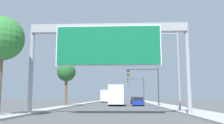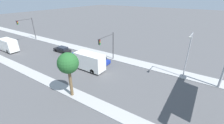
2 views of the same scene
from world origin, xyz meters
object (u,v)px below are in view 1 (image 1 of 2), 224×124
(car_mid_left, at_px, (138,102))
(car_far_left, at_px, (135,100))
(sign_gantry, at_px, (108,42))
(truck_box_primary, at_px, (106,96))
(truck_box_secondary, at_px, (117,95))
(street_lamp_right, at_px, (175,63))
(palm_tree_foreground, at_px, (2,39))
(palm_tree_background, at_px, (66,73))
(traffic_light_mid_block, at_px, (138,85))
(traffic_light_near_intersection, at_px, (147,79))

(car_mid_left, bearing_deg, car_far_left, 90.00)
(sign_gantry, xyz_separation_m, truck_box_primary, (-3.50, 45.85, -4.34))
(truck_box_secondary, distance_m, street_lamp_right, 17.97)
(sign_gantry, xyz_separation_m, car_far_left, (3.50, 33.33, -5.27))
(car_far_left, height_order, truck_box_primary, truck_box_primary)
(palm_tree_foreground, height_order, palm_tree_background, palm_tree_foreground)
(car_mid_left, distance_m, traffic_light_mid_block, 28.97)
(car_mid_left, xyz_separation_m, truck_box_secondary, (-3.50, 0.41, 1.03))
(traffic_light_near_intersection, distance_m, traffic_light_mid_block, 30.00)
(car_mid_left, relative_size, truck_box_primary, 0.62)
(car_far_left, height_order, palm_tree_background, palm_tree_background)
(truck_box_secondary, bearing_deg, street_lamp_right, -68.60)
(car_mid_left, height_order, truck_box_secondary, truck_box_secondary)
(palm_tree_background, distance_m, street_lamp_right, 18.84)
(traffic_light_mid_block, bearing_deg, sign_gantry, -95.97)
(palm_tree_foreground, distance_m, street_lamp_right, 16.30)
(car_mid_left, relative_size, palm_tree_foreground, 0.62)
(sign_gantry, distance_m, car_far_left, 33.93)
(car_mid_left, distance_m, truck_box_secondary, 3.67)
(sign_gantry, height_order, street_lamp_right, street_lamp_right)
(car_far_left, xyz_separation_m, traffic_light_mid_block, (1.75, 16.82, 3.91))
(sign_gantry, xyz_separation_m, traffic_light_near_intersection, (5.03, 20.15, -1.73))
(sign_gantry, distance_m, truck_box_primary, 46.19)
(traffic_light_near_intersection, bearing_deg, car_far_left, 96.62)
(sign_gantry, bearing_deg, traffic_light_near_intersection, 75.99)
(traffic_light_near_intersection, xyz_separation_m, traffic_light_mid_block, (0.22, 30.00, 0.36))
(traffic_light_near_intersection, relative_size, traffic_light_mid_block, 0.91)
(palm_tree_background, bearing_deg, car_far_left, 54.10)
(sign_gantry, xyz_separation_m, palm_tree_foreground, (-7.83, -2.37, -0.23))
(truck_box_secondary, height_order, street_lamp_right, street_lamp_right)
(palm_tree_foreground, bearing_deg, street_lamp_right, 28.68)
(street_lamp_right, bearing_deg, traffic_light_mid_block, 91.55)
(car_far_left, distance_m, traffic_light_near_intersection, 13.73)
(car_far_left, xyz_separation_m, palm_tree_background, (-11.15, -15.40, 4.46))
(sign_gantry, relative_size, truck_box_primary, 1.79)
(truck_box_secondary, distance_m, traffic_light_mid_block, 28.87)
(car_mid_left, height_order, traffic_light_near_intersection, traffic_light_near_intersection)
(palm_tree_background, bearing_deg, traffic_light_mid_block, 68.19)
(car_mid_left, height_order, car_far_left, car_far_left)
(palm_tree_background, bearing_deg, car_mid_left, 17.75)
(car_mid_left, bearing_deg, traffic_light_mid_block, 86.51)
(car_mid_left, distance_m, car_far_left, 11.83)
(sign_gantry, distance_m, truck_box_secondary, 22.32)
(traffic_light_mid_block, bearing_deg, car_mid_left, -93.49)
(car_mid_left, distance_m, palm_tree_background, 12.53)
(truck_box_primary, bearing_deg, street_lamp_right, -76.16)
(truck_box_primary, height_order, traffic_light_mid_block, traffic_light_mid_block)
(car_far_left, height_order, traffic_light_mid_block, traffic_light_mid_block)
(palm_tree_background, bearing_deg, truck_box_primary, 81.55)
(sign_gantry, height_order, traffic_light_mid_block, sign_gantry)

